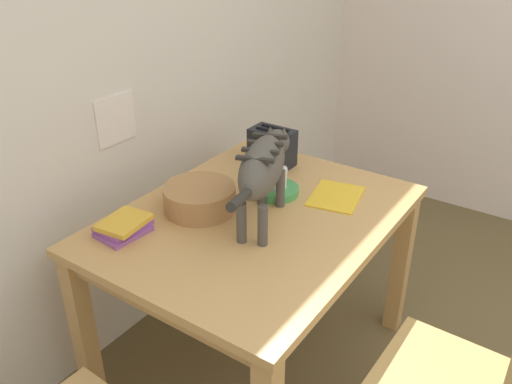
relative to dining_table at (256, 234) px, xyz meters
name	(u,v)px	position (x,y,z in m)	size (l,w,h in m)	color
wall_rear	(104,66)	(-0.09, 0.67, 0.59)	(4.66, 0.11, 2.50)	silver
dining_table	(256,234)	(0.00, 0.00, 0.00)	(1.22, 0.94, 0.75)	tan
cat	(263,167)	(-0.02, -0.05, 0.31)	(0.64, 0.28, 0.33)	#4E483E
saucer_bowl	(276,190)	(0.19, 0.03, 0.11)	(0.19, 0.19, 0.03)	#449D4F
coffee_mug	(277,178)	(0.20, 0.03, 0.16)	(0.13, 0.09, 0.08)	white
magazine	(336,196)	(0.31, -0.19, 0.09)	(0.25, 0.19, 0.01)	yellow
book_stack	(124,227)	(-0.38, 0.32, 0.12)	(0.20, 0.16, 0.05)	#95539C
wicker_basket	(200,197)	(-0.08, 0.21, 0.14)	(0.28, 0.28, 0.10)	#AE7A47
toaster	(272,147)	(0.43, 0.20, 0.18)	(0.12, 0.20, 0.18)	black
wooden_chair_near	(459,384)	(-0.11, -0.85, -0.20)	(0.43, 0.43, 0.94)	tan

